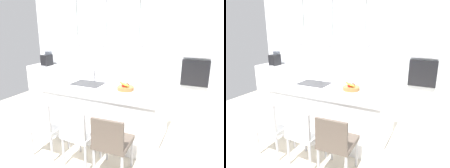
# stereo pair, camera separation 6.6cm
# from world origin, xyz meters

# --- Properties ---
(floor) EXTENTS (6.60, 6.60, 0.00)m
(floor) POSITION_xyz_m (0.00, 0.00, 0.00)
(floor) COLOR beige
(floor) RESTS_ON ground
(back_wall) EXTENTS (6.00, 0.10, 2.60)m
(back_wall) POSITION_xyz_m (0.00, 1.65, 1.30)
(back_wall) COLOR white
(back_wall) RESTS_ON ground
(kitchen_island) EXTENTS (2.01, 1.09, 0.91)m
(kitchen_island) POSITION_xyz_m (0.00, 0.00, 0.46)
(kitchen_island) COLOR white
(kitchen_island) RESTS_ON ground
(sink_basin) EXTENTS (0.56, 0.40, 0.02)m
(sink_basin) POSITION_xyz_m (-0.38, 0.00, 0.90)
(sink_basin) COLOR #2D2D30
(sink_basin) RESTS_ON kitchen_island
(faucet) EXTENTS (0.02, 0.17, 0.22)m
(faucet) POSITION_xyz_m (-0.38, 0.21, 1.05)
(faucet) COLOR silver
(faucet) RESTS_ON kitchen_island
(fruit_bowl) EXTENTS (0.28, 0.28, 0.16)m
(fruit_bowl) POSITION_xyz_m (0.37, -0.07, 0.95)
(fruit_bowl) COLOR #9E6B38
(fruit_bowl) RESTS_ON kitchen_island
(side_counter) EXTENTS (1.10, 0.60, 0.85)m
(side_counter) POSITION_xyz_m (-2.40, 1.28, 0.42)
(side_counter) COLOR white
(side_counter) RESTS_ON ground
(coffee_machine) EXTENTS (0.20, 0.35, 0.38)m
(coffee_machine) POSITION_xyz_m (-2.48, 1.28, 1.01)
(coffee_machine) COLOR black
(coffee_machine) RESTS_ON side_counter
(microwave) EXTENTS (0.54, 0.08, 0.34)m
(microwave) POSITION_xyz_m (1.31, 1.58, 1.44)
(microwave) COLOR #9E9EA3
(microwave) RESTS_ON back_wall
(oven) EXTENTS (0.56, 0.08, 0.56)m
(oven) POSITION_xyz_m (1.31, 1.58, 0.94)
(oven) COLOR black
(oven) RESTS_ON back_wall
(chair_near) EXTENTS (0.44, 0.45, 0.88)m
(chair_near) POSITION_xyz_m (-0.53, -0.95, 0.49)
(chair_near) COLOR silver
(chair_near) RESTS_ON ground
(chair_middle) EXTENTS (0.45, 0.46, 0.86)m
(chair_middle) POSITION_xyz_m (0.05, -0.94, 0.50)
(chair_middle) COLOR silver
(chair_middle) RESTS_ON ground
(chair_far) EXTENTS (0.46, 0.48, 0.85)m
(chair_far) POSITION_xyz_m (0.54, -0.95, 0.49)
(chair_far) COLOR brown
(chair_far) RESTS_ON ground
(pendant_light_left) EXTENTS (0.20, 0.20, 0.80)m
(pendant_light_left) POSITION_xyz_m (-0.55, 0.00, 1.65)
(pendant_light_left) COLOR silver
(pendant_light_center) EXTENTS (0.20, 0.20, 0.80)m
(pendant_light_center) POSITION_xyz_m (0.00, 0.00, 1.65)
(pendant_light_center) COLOR silver
(pendant_light_right) EXTENTS (0.20, 0.20, 0.80)m
(pendant_light_right) POSITION_xyz_m (0.55, 0.00, 1.65)
(pendant_light_right) COLOR silver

